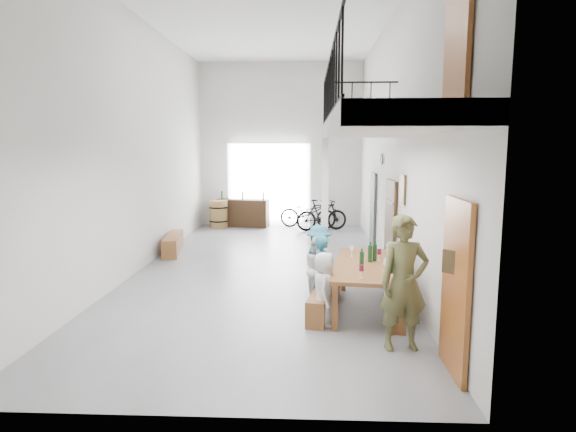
{
  "coord_description": "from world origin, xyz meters",
  "views": [
    {
      "loc": [
        0.97,
        -10.45,
        2.69
      ],
      "look_at": [
        0.53,
        -0.5,
        1.25
      ],
      "focal_mm": 30.0,
      "sensor_mm": 36.0,
      "label": 1
    }
  ],
  "objects_px": {
    "side_bench": "(173,244)",
    "host_standing": "(404,283)",
    "oak_barrel": "(219,214)",
    "bicycle_near": "(308,213)",
    "tasting_table": "(365,268)",
    "bench_inner": "(325,299)",
    "serving_counter": "(243,213)"
  },
  "relations": [
    {
      "from": "side_bench",
      "to": "bicycle_near",
      "type": "bearing_deg",
      "value": 49.14
    },
    {
      "from": "oak_barrel",
      "to": "host_standing",
      "type": "bearing_deg",
      "value": -66.01
    },
    {
      "from": "serving_counter",
      "to": "bicycle_near",
      "type": "height_order",
      "value": "bicycle_near"
    },
    {
      "from": "bicycle_near",
      "to": "host_standing",
      "type": "bearing_deg",
      "value": -160.38
    },
    {
      "from": "side_bench",
      "to": "host_standing",
      "type": "distance_m",
      "value": 7.45
    },
    {
      "from": "tasting_table",
      "to": "bicycle_near",
      "type": "xyz_separation_m",
      "value": [
        -0.96,
        8.15,
        -0.21
      ]
    },
    {
      "from": "oak_barrel",
      "to": "serving_counter",
      "type": "height_order",
      "value": "serving_counter"
    },
    {
      "from": "side_bench",
      "to": "serving_counter",
      "type": "xyz_separation_m",
      "value": [
        1.23,
        4.17,
        0.23
      ]
    },
    {
      "from": "side_bench",
      "to": "oak_barrel",
      "type": "distance_m",
      "value": 3.95
    },
    {
      "from": "tasting_table",
      "to": "host_standing",
      "type": "bearing_deg",
      "value": -70.13
    },
    {
      "from": "host_standing",
      "to": "bicycle_near",
      "type": "height_order",
      "value": "host_standing"
    },
    {
      "from": "bench_inner",
      "to": "oak_barrel",
      "type": "xyz_separation_m",
      "value": [
        -3.29,
        8.18,
        0.25
      ]
    },
    {
      "from": "bench_inner",
      "to": "oak_barrel",
      "type": "height_order",
      "value": "oak_barrel"
    },
    {
      "from": "oak_barrel",
      "to": "side_bench",
      "type": "bearing_deg",
      "value": -96.45
    },
    {
      "from": "bench_inner",
      "to": "bicycle_near",
      "type": "xyz_separation_m",
      "value": [
        -0.3,
        8.23,
        0.29
      ]
    },
    {
      "from": "bicycle_near",
      "to": "side_bench",
      "type": "bearing_deg",
      "value": 151.14
    },
    {
      "from": "bench_inner",
      "to": "bicycle_near",
      "type": "bearing_deg",
      "value": 103.62
    },
    {
      "from": "bench_inner",
      "to": "oak_barrel",
      "type": "distance_m",
      "value": 8.82
    },
    {
      "from": "side_bench",
      "to": "host_standing",
      "type": "xyz_separation_m",
      "value": [
        4.73,
        -5.72,
        0.68
      ]
    },
    {
      "from": "host_standing",
      "to": "bicycle_near",
      "type": "distance_m",
      "value": 9.78
    },
    {
      "from": "bicycle_near",
      "to": "bench_inner",
      "type": "bearing_deg",
      "value": -165.9
    },
    {
      "from": "oak_barrel",
      "to": "bicycle_near",
      "type": "xyz_separation_m",
      "value": [
        2.99,
        0.05,
        0.04
      ]
    },
    {
      "from": "tasting_table",
      "to": "host_standing",
      "type": "relative_size",
      "value": 1.37
    },
    {
      "from": "tasting_table",
      "to": "oak_barrel",
      "type": "bearing_deg",
      "value": 123.63
    },
    {
      "from": "oak_barrel",
      "to": "bicycle_near",
      "type": "distance_m",
      "value": 2.99
    },
    {
      "from": "host_standing",
      "to": "side_bench",
      "type": "bearing_deg",
      "value": 120.49
    },
    {
      "from": "bench_inner",
      "to": "serving_counter",
      "type": "relative_size",
      "value": 1.02
    },
    {
      "from": "bench_inner",
      "to": "serving_counter",
      "type": "height_order",
      "value": "serving_counter"
    },
    {
      "from": "bicycle_near",
      "to": "serving_counter",
      "type": "bearing_deg",
      "value": 96.87
    },
    {
      "from": "side_bench",
      "to": "oak_barrel",
      "type": "xyz_separation_m",
      "value": [
        0.44,
        3.92,
        0.23
      ]
    },
    {
      "from": "bench_inner",
      "to": "host_standing",
      "type": "height_order",
      "value": "host_standing"
    },
    {
      "from": "bench_inner",
      "to": "bicycle_near",
      "type": "distance_m",
      "value": 8.24
    }
  ]
}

